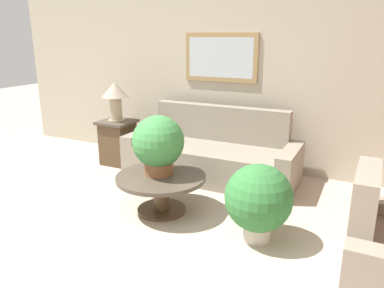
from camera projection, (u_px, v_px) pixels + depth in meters
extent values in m
plane|color=tan|center=(85.00, 285.00, 2.81)|extent=(20.00, 20.00, 0.00)
cube|color=#B2A893|center=(232.00, 74.00, 5.12)|extent=(7.38, 0.06, 2.60)
cube|color=#997A4C|center=(221.00, 58.00, 5.09)|extent=(1.05, 0.03, 0.65)
cube|color=#B2BCC6|center=(220.00, 58.00, 5.08)|extent=(0.93, 0.01, 0.53)
cube|color=gray|center=(210.00, 162.00, 4.89)|extent=(1.87, 0.86, 0.43)
cube|color=gray|center=(221.00, 123.00, 5.07)|extent=(1.87, 0.16, 0.47)
cube|color=gray|center=(144.00, 148.00, 5.31)|extent=(0.18, 0.86, 0.53)
cube|color=gray|center=(290.00, 170.00, 4.45)|extent=(0.18, 0.86, 0.53)
cube|color=gray|center=(365.00, 201.00, 2.69)|extent=(0.17, 0.65, 0.47)
cylinder|color=#4C3823|center=(162.00, 209.00, 4.00)|extent=(0.52, 0.52, 0.03)
cylinder|color=#4C3823|center=(161.00, 194.00, 3.95)|extent=(0.17, 0.17, 0.34)
cylinder|color=#473D33|center=(161.00, 177.00, 3.90)|extent=(0.94, 0.94, 0.04)
cube|color=#4C3823|center=(118.00, 143.00, 5.42)|extent=(0.40, 0.40, 0.60)
cube|color=#473D33|center=(117.00, 122.00, 5.33)|extent=(0.47, 0.47, 0.03)
cylinder|color=tan|center=(117.00, 120.00, 5.32)|extent=(0.23, 0.23, 0.02)
cylinder|color=tan|center=(116.00, 108.00, 5.27)|extent=(0.17, 0.17, 0.32)
cone|color=gray|center=(115.00, 90.00, 5.20)|extent=(0.38, 0.38, 0.20)
cylinder|color=brown|center=(159.00, 167.00, 3.92)|extent=(0.30, 0.30, 0.15)
sphere|color=#387A3D|center=(158.00, 141.00, 3.84)|extent=(0.54, 0.54, 0.54)
cylinder|color=beige|center=(257.00, 230.00, 3.42)|extent=(0.25, 0.25, 0.19)
sphere|color=#2D6B33|center=(259.00, 198.00, 3.33)|extent=(0.61, 0.61, 0.61)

